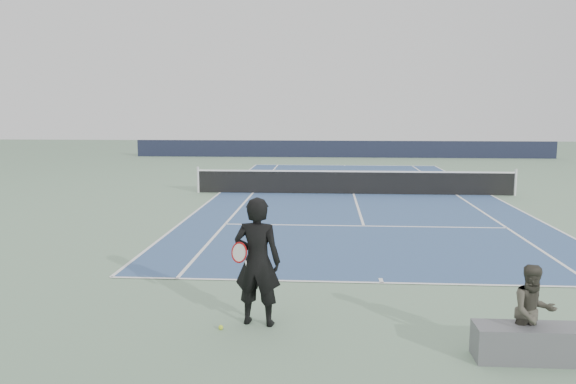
# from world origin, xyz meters

# --- Properties ---
(ground) EXTENTS (80.00, 80.00, 0.00)m
(ground) POSITION_xyz_m (0.00, 0.00, 0.00)
(ground) COLOR gray
(court_surface) EXTENTS (10.97, 23.77, 0.01)m
(court_surface) POSITION_xyz_m (0.00, 0.00, 0.01)
(court_surface) COLOR #34507C
(court_surface) RESTS_ON ground
(tennis_net) EXTENTS (12.90, 0.10, 1.07)m
(tennis_net) POSITION_xyz_m (0.00, 0.00, 0.50)
(tennis_net) COLOR silver
(tennis_net) RESTS_ON ground
(windscreen_far) EXTENTS (30.00, 0.25, 1.20)m
(windscreen_far) POSITION_xyz_m (0.00, 17.88, 0.60)
(windscreen_far) COLOR black
(windscreen_far) RESTS_ON ground
(tennis_player) EXTENTS (0.88, 0.66, 2.06)m
(tennis_player) POSITION_xyz_m (-2.19, -14.14, 1.03)
(tennis_player) COLOR black
(tennis_player) RESTS_ON ground
(tennis_ball) EXTENTS (0.07, 0.07, 0.07)m
(tennis_ball) POSITION_xyz_m (-2.74, -14.43, 0.04)
(tennis_ball) COLOR #BFDB2C
(tennis_ball) RESTS_ON ground
(spectator_bench) EXTENTS (1.56, 0.65, 1.34)m
(spectator_bench) POSITION_xyz_m (1.69, -15.20, 0.48)
(spectator_bench) COLOR #595A5E
(spectator_bench) RESTS_ON ground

